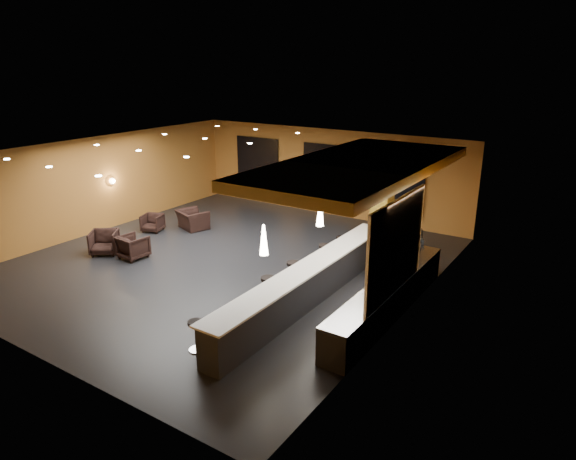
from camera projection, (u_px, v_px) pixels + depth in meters
The scene contains 35 objects.
floor at pixel (227, 263), 16.34m from camera, with size 12.00×13.00×0.10m, color black.
ceiling at pixel (222, 151), 15.20m from camera, with size 12.00×13.00×0.10m, color black.
wall_back at pixel (328, 172), 20.97m from camera, with size 12.00×0.10×3.50m, color #A76525.
wall_front at pixel (20, 283), 10.57m from camera, with size 12.00×0.10×3.50m, color #A76525.
wall_left at pixel (98, 184), 18.91m from camera, with size 0.10×13.00×3.50m, color #A76525.
wall_right at pixel (414, 246), 12.62m from camera, with size 0.10×13.00×3.50m, color #A76525.
wood_soffit at pixel (359, 166), 13.97m from camera, with size 3.60×8.00×0.28m, color #B58835.
window_left at pixel (258, 165), 22.71m from camera, with size 2.20×0.06×2.40m, color black.
window_center at pixel (327, 174), 20.89m from camera, with size 2.20×0.06×2.40m, color black.
window_right at pixel (396, 183), 19.34m from camera, with size 2.20×0.06×2.40m, color black.
tile_backsplash at pixel (396, 248), 11.80m from camera, with size 0.06×3.20×2.40m, color white.
bar_counter at pixel (309, 285), 13.47m from camera, with size 0.60×8.00×1.00m, color black.
bar_top at pixel (310, 266), 13.31m from camera, with size 0.78×8.10×0.05m, color white.
prep_counter at pixel (388, 299), 12.85m from camera, with size 0.70×6.00×0.86m, color black.
prep_top at pixel (389, 282), 12.71m from camera, with size 0.72×6.00×0.03m, color silver.
wall_shelf_lower at pixel (386, 266), 11.84m from camera, with size 0.30×1.50×0.03m, color silver.
wall_shelf_upper at pixel (387, 247), 11.70m from camera, with size 0.30×1.50×0.03m, color silver.
column at pixel (382, 201), 16.73m from camera, with size 0.60×0.60×3.50m, color olive.
wall_sconce at pixel (112, 181), 19.20m from camera, with size 0.22×0.22×0.22m, color #FFE5B2.
pendant_0 at pixel (264, 240), 11.30m from camera, with size 0.20×0.20×0.70m, color white.
pendant_1 at pixel (320, 213), 13.28m from camera, with size 0.20×0.20×0.70m, color white.
pendant_2 at pixel (362, 193), 15.27m from camera, with size 0.20×0.20×0.70m, color white.
staff_a at pixel (379, 252), 14.72m from camera, with size 0.64×0.42×1.74m, color black.
staff_b at pixel (412, 242), 15.43m from camera, with size 0.87×0.68×1.78m, color black.
staff_c at pixel (407, 255), 14.81m from camera, with size 0.74×0.48×1.51m, color black.
armchair_a at pixel (104, 242), 16.92m from camera, with size 0.84×0.87×0.79m, color black.
armchair_b at pixel (133, 247), 16.55m from camera, with size 0.81×0.84×0.76m, color black.
armchair_c at pixel (153, 223), 19.16m from camera, with size 0.70×0.72×0.65m, color black.
armchair_d at pixel (192, 220), 19.45m from camera, with size 1.10×0.96×0.71m, color black.
bar_stool_0 at pixel (196, 332), 11.23m from camera, with size 0.36×0.36×0.72m.
bar_stool_1 at pixel (244, 308), 12.28m from camera, with size 0.36×0.36×0.72m.
bar_stool_2 at pixel (268, 287), 13.32m from camera, with size 0.40×0.40×0.79m.
bar_stool_3 at pixel (293, 271), 14.33m from camera, with size 0.39×0.39×0.78m.
bar_stool_4 at pixel (325, 254), 15.53m from camera, with size 0.42×0.42×0.82m.
bar_stool_5 at pixel (341, 244), 16.52m from camera, with size 0.37×0.37×0.72m.
Camera 1 is at (9.93, -11.62, 6.13)m, focal length 32.00 mm.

